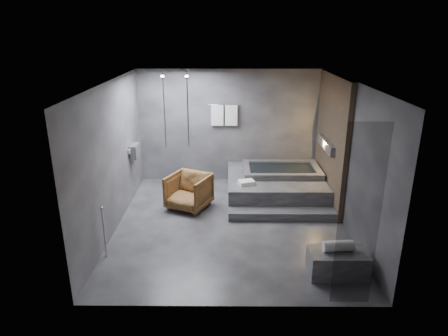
{
  "coord_description": "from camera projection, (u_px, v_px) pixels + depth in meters",
  "views": [
    {
      "loc": [
        -0.08,
        -7.16,
        3.71
      ],
      "look_at": [
        -0.14,
        0.3,
        1.09
      ],
      "focal_mm": 32.0,
      "sensor_mm": 36.0,
      "label": 1
    }
  ],
  "objects": [
    {
      "name": "room",
      "position": [
        252.0,
        137.0,
        7.64
      ],
      "size": [
        5.0,
        5.04,
        2.82
      ],
      "color": "#2A2A2C",
      "rests_on": "ground"
    },
    {
      "name": "tub_step",
      "position": [
        282.0,
        214.0,
        8.21
      ],
      "size": [
        2.2,
        0.36,
        0.18
      ],
      "primitive_type": "cube",
      "color": "#2E2E31",
      "rests_on": "ground"
    },
    {
      "name": "concrete_bench",
      "position": [
        338.0,
        263.0,
        6.3
      ],
      "size": [
        0.91,
        0.5,
        0.41
      ],
      "primitive_type": "cube",
      "rotation": [
        0.0,
        0.0,
        0.01
      ],
      "color": "#37373A",
      "rests_on": "ground"
    },
    {
      "name": "deck_towel",
      "position": [
        246.0,
        182.0,
        8.66
      ],
      "size": [
        0.38,
        0.32,
        0.09
      ],
      "primitive_type": "cube",
      "rotation": [
        0.0,
        0.0,
        0.31
      ],
      "color": "white",
      "rests_on": "tub_deck"
    },
    {
      "name": "rolled_towel",
      "position": [
        338.0,
        246.0,
        6.23
      ],
      "size": [
        0.49,
        0.22,
        0.17
      ],
      "primitive_type": "cylinder",
      "rotation": [
        0.0,
        1.57,
        0.09
      ],
      "color": "white",
      "rests_on": "concrete_bench"
    },
    {
      "name": "tub_deck",
      "position": [
        275.0,
        186.0,
        9.27
      ],
      "size": [
        2.2,
        2.0,
        0.5
      ],
      "primitive_type": "cube",
      "color": "#2E2E31",
      "rests_on": "ground"
    },
    {
      "name": "driftwood_chair",
      "position": [
        189.0,
        191.0,
        8.6
      ],
      "size": [
        1.09,
        1.1,
        0.76
      ],
      "primitive_type": "imported",
      "rotation": [
        0.0,
        0.0,
        -0.44
      ],
      "color": "#3F250F",
      "rests_on": "ground"
    }
  ]
}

